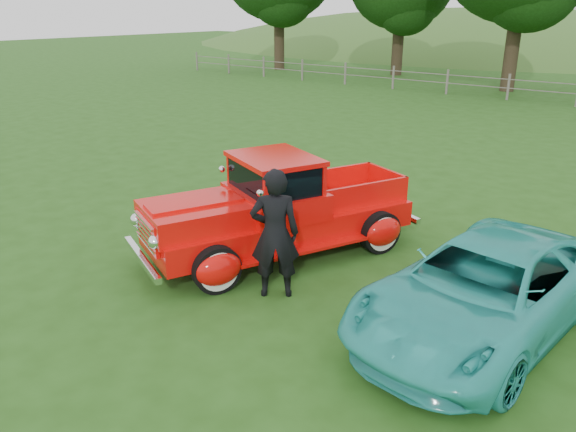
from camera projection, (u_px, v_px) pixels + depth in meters
The scene contains 4 objects.
ground at pixel (221, 300), 8.39m from camera, with size 140.00×140.00×0.00m, color #234C14.
red_pickup at pixel (278, 211), 9.74m from camera, with size 3.58×5.27×1.78m.
teal_sedan at pixel (485, 289), 7.40m from camera, with size 2.06×4.48×1.24m, color #2CB1A8.
man at pixel (275, 234), 8.23m from camera, with size 0.73×0.48×1.99m, color black.
Camera 1 is at (5.37, -5.20, 4.13)m, focal length 35.00 mm.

